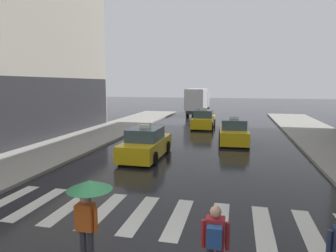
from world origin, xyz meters
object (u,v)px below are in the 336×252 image
box_truck (198,101)px  pedestrian_with_backpack (215,240)px  pedestrian_with_umbrella (88,199)px  taxi_lead (146,144)px  taxi_third (204,120)px  taxi_second (233,132)px

box_truck → pedestrian_with_backpack: (4.54, -31.63, -0.88)m
pedestrian_with_umbrella → taxi_lead: bearing=100.3°
taxi_third → box_truck: (-1.93, 10.39, 1.13)m
taxi_second → taxi_third: same height
taxi_third → pedestrian_with_umbrella: 21.18m
box_truck → taxi_lead: bearing=-89.7°
pedestrian_with_backpack → taxi_second: bearing=89.5°
taxi_lead → taxi_second: size_ratio=0.98×
taxi_lead → pedestrian_with_umbrella: size_ratio=2.35×
taxi_second → taxi_third: 6.94m
taxi_lead → pedestrian_with_backpack: (4.41, -9.59, 0.25)m
taxi_lead → pedestrian_with_backpack: taxi_lead is taller
pedestrian_with_umbrella → pedestrian_with_backpack: (2.69, -0.08, -0.54)m
taxi_second → box_truck: box_truck is taller
taxi_lead → pedestrian_with_umbrella: 9.70m
taxi_second → pedestrian_with_umbrella: pedestrian_with_umbrella is taller
taxi_second → pedestrian_with_backpack: bearing=-90.5°
taxi_lead → pedestrian_with_umbrella: (1.72, -9.51, 0.79)m
box_truck → pedestrian_with_backpack: size_ratio=4.58×
taxi_second → box_truck: (-4.67, 16.76, 1.13)m
taxi_lead → taxi_third: bearing=81.2°
box_truck → pedestrian_with_backpack: 31.97m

